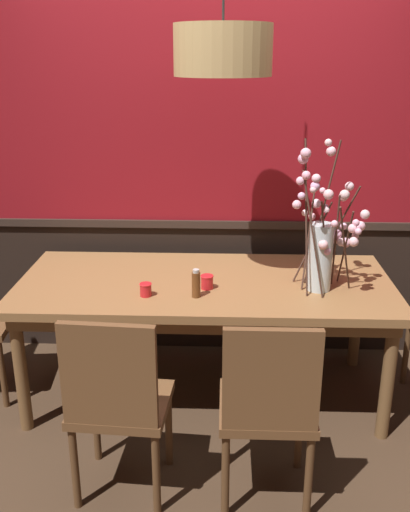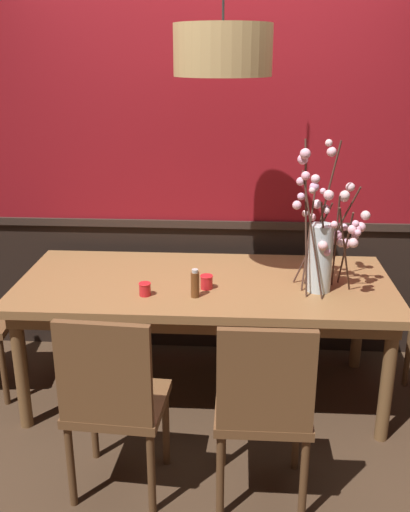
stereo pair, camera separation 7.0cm
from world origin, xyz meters
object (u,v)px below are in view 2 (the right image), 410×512
at_px(dining_table, 205,293).
at_px(condiment_bottle, 195,284).
at_px(chair_near_side_left, 113,398).
at_px(chair_far_side_right, 252,266).
at_px(candle_holder_nearer_edge, 207,282).
at_px(vase_with_blossoms, 324,243).
at_px(chair_far_side_left, 170,261).
at_px(chair_near_side_right, 263,404).
at_px(candle_holder_nearer_center, 145,289).
at_px(pendant_lamp, 223,50).

bearing_deg(dining_table, condiment_bottle, -99.48).
distance_m(chair_near_side_left, chair_far_side_right, 1.87).
bearing_deg(candle_holder_nearer_edge, chair_near_side_left, -116.01).
bearing_deg(vase_with_blossoms, chair_far_side_left, 134.37).
bearing_deg(chair_far_side_right, chair_near_side_right, -89.31).
height_order(candle_holder_nearer_center, condiment_bottle, condiment_bottle).
bearing_deg(chair_near_side_left, dining_table, 67.88).
height_order(dining_table, condiment_bottle, condiment_bottle).
bearing_deg(chair_far_side_right, vase_with_blossoms, -69.64).
xyz_separation_m(dining_table, chair_near_side_left, (-0.36, -0.88, -0.14)).
bearing_deg(pendant_lamp, chair_near_side_right, -75.97).
height_order(chair_far_side_left, candle_holder_nearer_edge, chair_far_side_left).
bearing_deg(dining_table, chair_near_side_left, -112.12).
distance_m(vase_with_blossoms, pendant_lamp, 1.13).
xyz_separation_m(chair_far_side_left, candle_holder_nearer_edge, (0.32, -1.00, 0.25)).
relative_size(chair_far_side_left, chair_near_side_right, 1.02).
bearing_deg(chair_far_side_left, candle_holder_nearer_edge, -72.03).
relative_size(chair_far_side_right, condiment_bottle, 5.86).
bearing_deg(vase_with_blossoms, condiment_bottle, -168.46).
distance_m(dining_table, vase_with_blossoms, 0.74).
xyz_separation_m(chair_far_side_right, candle_holder_nearer_center, (-0.60, -1.10, 0.26)).
bearing_deg(chair_far_side_right, condiment_bottle, -106.57).
bearing_deg(candle_holder_nearer_center, chair_near_side_left, -94.28).
relative_size(dining_table, vase_with_blossoms, 2.60).
distance_m(dining_table, condiment_bottle, 0.28).
bearing_deg(dining_table, vase_with_blossoms, -8.22).
xyz_separation_m(chair_near_side_right, chair_far_side_right, (-0.02, 1.77, -0.01)).
bearing_deg(chair_near_side_right, vase_with_blossoms, 67.45).
xyz_separation_m(chair_far_side_right, condiment_bottle, (-0.33, -1.10, 0.30)).
bearing_deg(pendant_lamp, candle_holder_nearer_edge, -128.21).
xyz_separation_m(chair_near_side_right, candle_holder_nearer_edge, (-0.29, 0.78, 0.25)).
relative_size(chair_near_side_right, candle_holder_nearer_center, 13.11).
height_order(chair_far_side_left, pendant_lamp, pendant_lamp).
distance_m(dining_table, chair_far_side_right, 0.93).
distance_m(dining_table, candle_holder_nearer_center, 0.40).
bearing_deg(condiment_bottle, pendant_lamp, 58.70).
height_order(dining_table, candle_holder_nearer_edge, candle_holder_nearer_edge).
relative_size(chair_near_side_left, pendant_lamp, 0.86).
relative_size(chair_near_side_left, condiment_bottle, 6.00).
xyz_separation_m(dining_table, pendant_lamp, (0.09, -0.02, 1.33)).
xyz_separation_m(vase_with_blossoms, candle_holder_nearer_edge, (-0.63, -0.02, -0.23)).
height_order(chair_near_side_right, condiment_bottle, chair_near_side_right).
bearing_deg(vase_with_blossoms, chair_near_side_right, -112.55).
height_order(vase_with_blossoms, candle_holder_nearer_center, vase_with_blossoms).
xyz_separation_m(chair_near_side_right, pendant_lamp, (-0.22, 0.88, 1.46)).
xyz_separation_m(candle_holder_nearer_edge, pendant_lamp, (0.07, 0.09, 1.21)).
height_order(chair_far_side_left, vase_with_blossoms, vase_with_blossoms).
xyz_separation_m(chair_far_side_left, chair_near_side_left, (-0.05, -1.76, -0.01)).
bearing_deg(chair_near_side_right, condiment_bottle, 117.60).
height_order(chair_near_side_right, chair_near_side_left, chair_near_side_right).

